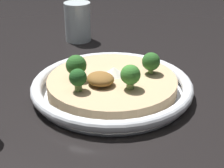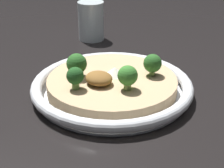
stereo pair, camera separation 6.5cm
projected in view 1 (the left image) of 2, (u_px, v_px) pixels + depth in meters
ground_plane at (112, 94)px, 0.66m from camera, size 6.00×6.00×0.00m
risotto_bowl at (112, 86)px, 0.65m from camera, size 0.31×0.31×0.03m
cheese_sprinkle at (114, 71)px, 0.65m from camera, size 0.04×0.04×0.02m
crispy_onion_garnish at (102, 80)px, 0.61m from camera, size 0.05×0.05×0.02m
broccoli_back_right at (76, 66)px, 0.63m from camera, size 0.04×0.04×0.05m
broccoli_back_left at (130, 75)px, 0.60m from camera, size 0.04×0.04×0.04m
broccoli_back at (78, 78)px, 0.59m from camera, size 0.03×0.03×0.04m
broccoli_front at (151, 62)px, 0.65m from camera, size 0.04×0.04×0.04m
drinking_glass at (78, 22)px, 0.92m from camera, size 0.07×0.07×0.10m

